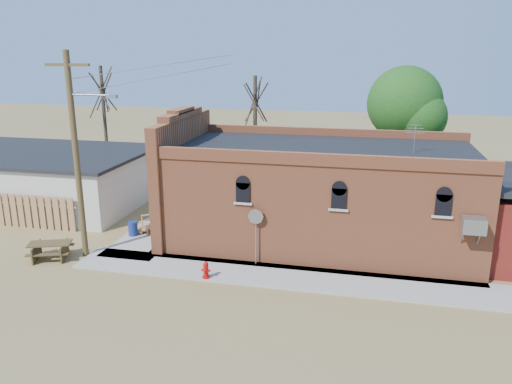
% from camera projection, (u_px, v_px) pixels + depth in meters
% --- Properties ---
extents(ground, '(120.00, 120.00, 0.00)m').
position_uv_depth(ground, '(256.00, 285.00, 19.80)').
color(ground, olive).
rests_on(ground, ground).
extents(sidewalk_south, '(19.00, 2.20, 0.08)m').
position_uv_depth(sidewalk_south, '(297.00, 278.00, 20.32)').
color(sidewalk_south, '#9E9991').
rests_on(sidewalk_south, ground).
extents(sidewalk_west, '(2.60, 10.00, 0.08)m').
position_uv_depth(sidewalk_west, '(166.00, 223.00, 26.76)').
color(sidewalk_west, '#9E9991').
rests_on(sidewalk_west, ground).
extents(brick_bar, '(16.40, 7.97, 6.30)m').
position_uv_depth(brick_bar, '(314.00, 193.00, 23.97)').
color(brick_bar, '#BE613A').
rests_on(brick_bar, ground).
extents(wood_fence, '(5.20, 0.10, 1.80)m').
position_uv_depth(wood_fence, '(32.00, 212.00, 25.85)').
color(wood_fence, olive).
rests_on(wood_fence, ground).
extents(utility_pole, '(3.12, 0.26, 9.00)m').
position_uv_depth(utility_pole, '(77.00, 152.00, 21.36)').
color(utility_pole, brown).
rests_on(utility_pole, ground).
extents(tree_bare_near, '(2.80, 2.80, 7.65)m').
position_uv_depth(tree_bare_near, '(255.00, 101.00, 31.02)').
color(tree_bare_near, '#433526').
rests_on(tree_bare_near, ground).
extents(tree_bare_far, '(2.80, 2.80, 8.16)m').
position_uv_depth(tree_bare_far, '(102.00, 90.00, 34.19)').
color(tree_bare_far, '#433526').
rests_on(tree_bare_far, ground).
extents(tree_leafy, '(4.40, 4.40, 8.15)m').
position_uv_depth(tree_leafy, '(405.00, 104.00, 29.58)').
color(tree_leafy, '#433526').
rests_on(tree_leafy, ground).
extents(fire_hydrant, '(0.40, 0.39, 0.70)m').
position_uv_depth(fire_hydrant, '(206.00, 270.00, 20.12)').
color(fire_hydrant, '#AA0D09').
rests_on(fire_hydrant, sidewalk_south).
extents(stop_sign, '(0.68, 0.09, 2.49)m').
position_uv_depth(stop_sign, '(256.00, 222.00, 21.04)').
color(stop_sign, gray).
rests_on(stop_sign, sidewalk_south).
extents(trash_barrel, '(0.48, 0.48, 0.72)m').
position_uv_depth(trash_barrel, '(133.00, 228.00, 24.79)').
color(trash_barrel, navy).
rests_on(trash_barrel, sidewalk_west).
extents(picnic_table, '(2.16, 1.89, 0.75)m').
position_uv_depth(picnic_table, '(50.00, 248.00, 22.16)').
color(picnic_table, '#513E20').
rests_on(picnic_table, ground).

